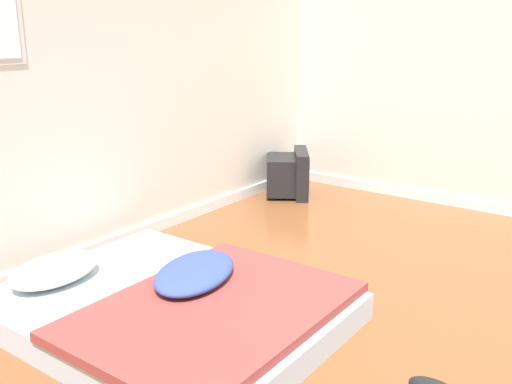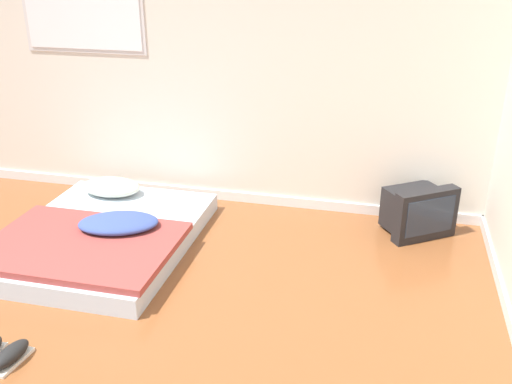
{
  "view_description": "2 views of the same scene",
  "coord_description": "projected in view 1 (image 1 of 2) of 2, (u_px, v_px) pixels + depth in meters",
  "views": [
    {
      "loc": [
        -2.21,
        -0.47,
        1.49
      ],
      "look_at": [
        0.97,
        1.87,
        0.36
      ],
      "focal_mm": 40.0,
      "sensor_mm": 36.0,
      "label": 1
    },
    {
      "loc": [
        1.8,
        -2.06,
        2.17
      ],
      "look_at": [
        0.86,
        1.82,
        0.44
      ],
      "focal_mm": 40.0,
      "sensor_mm": 36.0,
      "label": 2
    }
  ],
  "objects": [
    {
      "name": "crt_tv",
      "position": [
        289.0,
        174.0,
        5.27
      ],
      "size": [
        0.61,
        0.59,
        0.42
      ],
      "color": "black",
      "rests_on": "ground_plane"
    },
    {
      "name": "mattress_bed",
      "position": [
        170.0,
        305.0,
        2.98
      ],
      "size": [
        1.37,
        1.71,
        0.29
      ],
      "color": "silver",
      "rests_on": "ground_plane"
    },
    {
      "name": "wall_back",
      "position": [
        65.0,
        63.0,
        3.51
      ],
      "size": [
        7.7,
        0.08,
        2.6
      ],
      "color": "silver",
      "rests_on": "ground_plane"
    }
  ]
}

